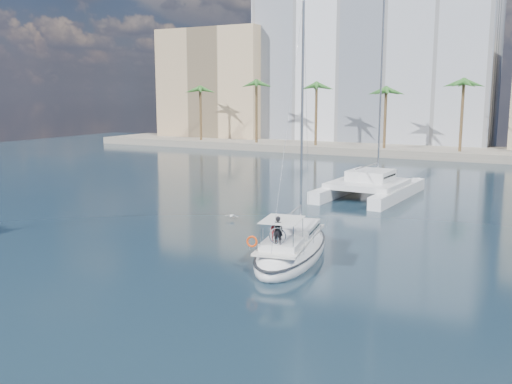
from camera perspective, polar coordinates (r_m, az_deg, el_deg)
The scene contains 9 objects.
ground at distance 37.24m, azimuth -2.78°, elevation -5.12°, with size 160.00×160.00×0.00m, color black.
quay at distance 94.23m, azimuth 16.37°, elevation 3.93°, with size 120.00×14.00×1.20m, color gray.
building_modern at distance 108.41m, azimuth 11.66°, elevation 11.94°, with size 42.00×16.00×28.00m, color white.
building_tan_left at distance 116.77m, azimuth -3.50°, elevation 10.48°, with size 22.00×14.00×22.00m, color tan.
palm_left at distance 102.36m, azimuth -3.12°, elevation 10.18°, with size 3.60×3.60×12.30m.
palm_centre at distance 89.88m, azimuth 16.16°, elevation 9.87°, with size 3.60×3.60×12.30m.
main_sloop at distance 34.01m, azimuth 3.60°, elevation -5.69°, with size 5.28×11.20×15.98m.
catamaran at distance 54.70m, azimuth 11.30°, elevation 0.77°, with size 7.47×13.74×19.33m.
seagull at distance 43.91m, azimuth -2.41°, elevation -2.40°, with size 1.17×0.50×0.22m.
Camera 1 is at (18.27, -31.00, 9.57)m, focal length 40.00 mm.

